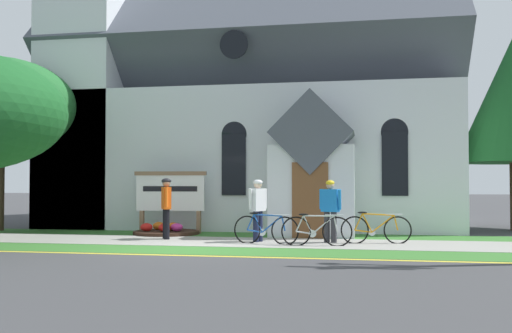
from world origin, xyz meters
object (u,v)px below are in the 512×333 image
church_sign (170,193)px  bicycle_silver (376,229)px  bicycle_red (316,230)px  cyclist_in_orange_jersey (166,204)px  cyclist_in_red_jersey (258,206)px  bicycle_green (266,229)px  cyclist_in_yellow_jersey (330,207)px

church_sign → bicycle_silver: church_sign is taller
church_sign → bicycle_red: size_ratio=1.29×
bicycle_red → cyclist_in_orange_jersey: bearing=167.0°
church_sign → cyclist_in_red_jersey: bearing=-34.6°
bicycle_silver → cyclist_in_orange_jersey: bearing=178.6°
bicycle_silver → cyclist_in_orange_jersey: 5.60m
bicycle_silver → bicycle_green: (-2.71, -0.62, 0.00)m
bicycle_red → cyclist_in_red_jersey: size_ratio=1.07×
cyclist_in_orange_jersey → cyclist_in_red_jersey: cyclist_in_orange_jersey is taller
bicycle_red → cyclist_in_orange_jersey: cyclist_in_orange_jersey is taller
church_sign → bicycle_red: church_sign is taller
cyclist_in_yellow_jersey → bicycle_green: bearing=-158.7°
cyclist_in_red_jersey → bicycle_green: bearing=-59.5°
bicycle_red → cyclist_in_yellow_jersey: bearing=70.1°
bicycle_green → cyclist_in_red_jersey: cyclist_in_red_jersey is taller
church_sign → cyclist_in_red_jersey: (3.10, -2.13, -0.30)m
bicycle_green → cyclist_in_orange_jersey: bearing=165.3°
bicycle_green → cyclist_in_yellow_jersey: size_ratio=1.06×
cyclist_in_yellow_jersey → cyclist_in_red_jersey: 1.86m
cyclist_in_yellow_jersey → cyclist_in_orange_jersey: 4.44m
bicycle_silver → cyclist_in_orange_jersey: cyclist_in_orange_jersey is taller
bicycle_red → cyclist_in_yellow_jersey: cyclist_in_yellow_jersey is taller
bicycle_silver → bicycle_red: (-1.43, -0.82, 0.01)m
church_sign → bicycle_green: 4.35m
cyclist_in_orange_jersey → bicycle_green: bearing=-14.7°
bicycle_green → cyclist_in_red_jersey: size_ratio=1.05×
church_sign → cyclist_in_red_jersey: church_sign is taller
bicycle_green → cyclist_in_orange_jersey: (-2.86, 0.75, 0.60)m
church_sign → cyclist_in_orange_jersey: church_sign is taller
cyclist_in_yellow_jersey → cyclist_in_red_jersey: cyclist_in_red_jersey is taller
bicycle_silver → cyclist_in_yellow_jersey: cyclist_in_yellow_jersey is taller
cyclist_in_orange_jersey → cyclist_in_red_jersey: bearing=-6.1°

